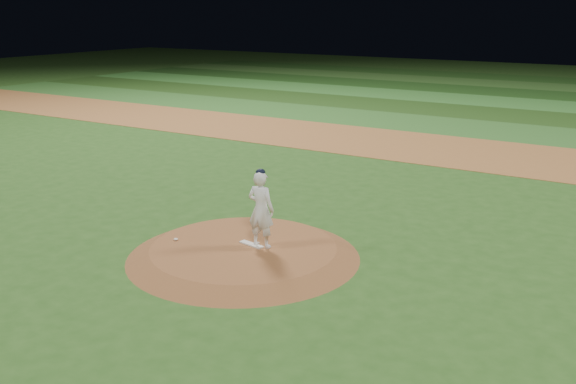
{
  "coord_description": "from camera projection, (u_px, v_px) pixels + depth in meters",
  "views": [
    {
      "loc": [
        8.34,
        -11.52,
        5.68
      ],
      "look_at": [
        0.0,
        2.0,
        1.1
      ],
      "focal_mm": 40.0,
      "sensor_mm": 36.0,
      "label": 1
    }
  ],
  "objects": [
    {
      "name": "ground",
      "position": [
        244.0,
        256.0,
        15.2
      ],
      "size": [
        120.0,
        120.0,
        0.0
      ],
      "primitive_type": "plane",
      "color": "#28531A",
      "rests_on": "ground"
    },
    {
      "name": "infield_dirt_band",
      "position": [
        439.0,
        149.0,
        26.65
      ],
      "size": [
        70.0,
        6.0,
        0.02
      ],
      "primitive_type": "cube",
      "color": "#995F2F",
      "rests_on": "ground"
    },
    {
      "name": "outfield_stripe_0",
      "position": [
        477.0,
        129.0,
        31.14
      ],
      "size": [
        70.0,
        5.0,
        0.02
      ],
      "primitive_type": "cube",
      "color": "#2F6725",
      "rests_on": "ground"
    },
    {
      "name": "outfield_stripe_1",
      "position": [
        503.0,
        115.0,
        35.23
      ],
      "size": [
        70.0,
        5.0,
        0.02
      ],
      "primitive_type": "cube",
      "color": "#224717",
      "rests_on": "ground"
    },
    {
      "name": "outfield_stripe_2",
      "position": [
        523.0,
        103.0,
        39.32
      ],
      "size": [
        70.0,
        5.0,
        0.02
      ],
      "primitive_type": "cube",
      "color": "#347A2C",
      "rests_on": "ground"
    },
    {
      "name": "outfield_stripe_3",
      "position": [
        540.0,
        94.0,
        43.41
      ],
      "size": [
        70.0,
        5.0,
        0.02
      ],
      "primitive_type": "cube",
      "color": "#1D4516",
      "rests_on": "ground"
    },
    {
      "name": "outfield_stripe_4",
      "position": [
        553.0,
        87.0,
        47.5
      ],
      "size": [
        70.0,
        5.0,
        0.02
      ],
      "primitive_type": "cube",
      "color": "#326324",
      "rests_on": "ground"
    },
    {
      "name": "outfield_stripe_5",
      "position": [
        565.0,
        81.0,
        51.59
      ],
      "size": [
        70.0,
        5.0,
        0.02
      ],
      "primitive_type": "cube",
      "color": "#204C18",
      "rests_on": "ground"
    },
    {
      "name": "pitchers_mound",
      "position": [
        244.0,
        251.0,
        15.17
      ],
      "size": [
        5.5,
        5.5,
        0.25
      ],
      "primitive_type": "cone",
      "color": "brown",
      "rests_on": "ground"
    },
    {
      "name": "pitching_rubber",
      "position": [
        251.0,
        244.0,
        15.22
      ],
      "size": [
        0.69,
        0.29,
        0.03
      ],
      "primitive_type": "cube",
      "rotation": [
        0.0,
        0.0,
        -0.19
      ],
      "color": "silver",
      "rests_on": "pitchers_mound"
    },
    {
      "name": "rosin_bag",
      "position": [
        176.0,
        239.0,
        15.52
      ],
      "size": [
        0.1,
        0.1,
        0.06
      ],
      "primitive_type": "ellipsoid",
      "color": "white",
      "rests_on": "pitchers_mound"
    },
    {
      "name": "pitcher_on_mound",
      "position": [
        261.0,
        209.0,
        14.88
      ],
      "size": [
        0.68,
        0.46,
        1.89
      ],
      "color": "white",
      "rests_on": "pitchers_mound"
    }
  ]
}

